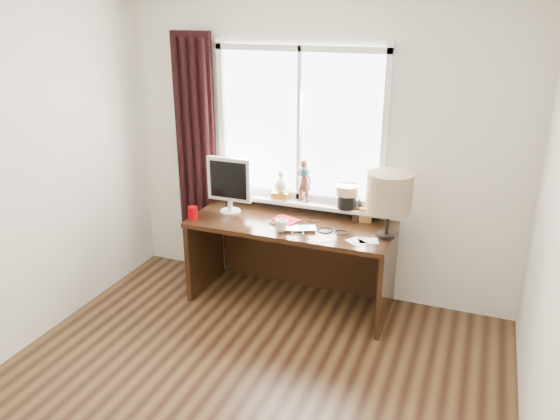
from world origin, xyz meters
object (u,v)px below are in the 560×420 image
at_px(mug, 282,225).
at_px(monitor, 229,182).
at_px(desk, 294,245).
at_px(laptop, 298,229).
at_px(red_cup, 193,213).
at_px(table_lamp, 389,193).

bearing_deg(mug, monitor, 157.38).
relative_size(mug, desk, 0.06).
relative_size(laptop, mug, 2.90).
bearing_deg(red_cup, mug, 1.67).
bearing_deg(laptop, desk, 93.46).
bearing_deg(mug, desk, 89.04).
distance_m(laptop, monitor, 0.76).
bearing_deg(table_lamp, monitor, 177.62).
height_order(mug, table_lamp, table_lamp).
distance_m(desk, table_lamp, 1.01).
height_order(red_cup, desk, red_cup).
bearing_deg(laptop, red_cup, 163.96).
bearing_deg(red_cup, desk, 21.83).
relative_size(red_cup, monitor, 0.22).
distance_m(mug, desk, 0.42).
relative_size(mug, red_cup, 0.93).
distance_m(laptop, table_lamp, 0.78).
bearing_deg(monitor, red_cup, -130.07).
relative_size(desk, table_lamp, 3.27).
bearing_deg(monitor, desk, 5.71).
distance_m(mug, red_cup, 0.80).
distance_m(desk, monitor, 0.78).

